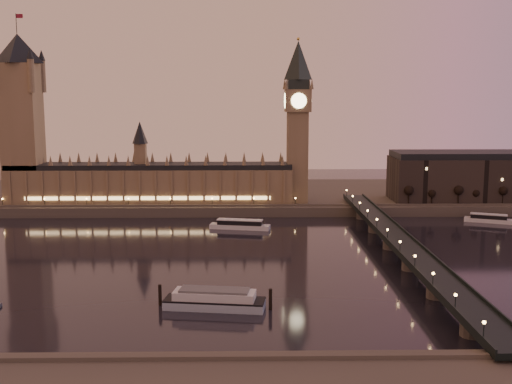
% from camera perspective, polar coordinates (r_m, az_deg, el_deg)
% --- Properties ---
extents(ground, '(700.00, 700.00, 0.00)m').
position_cam_1_polar(ground, '(297.40, -4.95, -6.01)').
color(ground, black).
rests_on(ground, ground).
extents(far_embankment, '(560.00, 130.00, 6.00)m').
position_cam_1_polar(far_embankment, '(457.74, 0.21, -0.34)').
color(far_embankment, '#423D35').
rests_on(far_embankment, ground).
extents(palace_of_westminster, '(180.00, 26.62, 52.00)m').
position_cam_1_polar(palace_of_westminster, '(415.83, -9.37, 1.21)').
color(palace_of_westminster, brown).
rests_on(palace_of_westminster, ground).
extents(victoria_tower, '(31.68, 31.68, 118.00)m').
position_cam_1_polar(victoria_tower, '(431.44, -20.16, 6.94)').
color(victoria_tower, brown).
rests_on(victoria_tower, ground).
extents(big_ben, '(17.68, 17.68, 104.00)m').
position_cam_1_polar(big_ben, '(409.31, 3.72, 7.13)').
color(big_ben, brown).
rests_on(big_ben, ground).
extents(westminster_bridge, '(13.20, 260.00, 15.30)m').
position_cam_1_polar(westminster_bridge, '(303.75, 12.61, -4.81)').
color(westminster_bridge, black).
rests_on(westminster_bridge, ground).
extents(city_block, '(155.00, 45.00, 34.00)m').
position_cam_1_polar(city_block, '(455.84, 21.52, 1.44)').
color(city_block, black).
rests_on(city_block, ground).
extents(bare_tree_0, '(5.14, 5.14, 10.45)m').
position_cam_1_polar(bare_tree_0, '(413.78, 13.49, -0.06)').
color(bare_tree_0, black).
rests_on(bare_tree_0, ground).
extents(bare_tree_1, '(5.14, 5.14, 10.45)m').
position_cam_1_polar(bare_tree_1, '(417.66, 15.43, -0.06)').
color(bare_tree_1, black).
rests_on(bare_tree_1, ground).
extents(bare_tree_2, '(5.14, 5.14, 10.45)m').
position_cam_1_polar(bare_tree_2, '(422.02, 17.33, -0.05)').
color(bare_tree_2, black).
rests_on(bare_tree_2, ground).
extents(bare_tree_3, '(5.14, 5.14, 10.45)m').
position_cam_1_polar(bare_tree_3, '(426.83, 19.19, -0.05)').
color(bare_tree_3, black).
rests_on(bare_tree_3, ground).
extents(bare_tree_4, '(5.14, 5.14, 10.45)m').
position_cam_1_polar(bare_tree_4, '(432.08, 21.01, -0.04)').
color(bare_tree_4, black).
rests_on(bare_tree_4, ground).
extents(cruise_boat_a, '(34.62, 13.72, 5.42)m').
position_cam_1_polar(cruise_boat_a, '(361.47, -1.44, -2.92)').
color(cruise_boat_a, silver).
rests_on(cruise_boat_a, ground).
extents(cruise_boat_b, '(27.91, 16.80, 5.05)m').
position_cam_1_polar(cruise_boat_b, '(403.64, 19.97, -2.24)').
color(cruise_boat_b, silver).
rests_on(cruise_boat_b, ground).
extents(moored_barge, '(40.92, 14.97, 7.57)m').
position_cam_1_polar(moored_barge, '(231.51, -3.71, -9.52)').
color(moored_barge, '#9BB1C6').
rests_on(moored_barge, ground).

